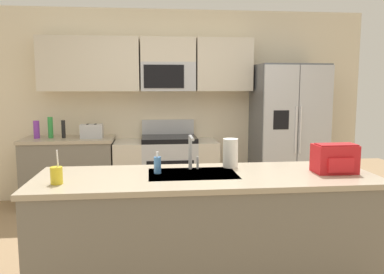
{
  "coord_description": "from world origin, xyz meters",
  "views": [
    {
      "loc": [
        -0.44,
        -3.36,
        1.58
      ],
      "look_at": [
        -0.0,
        0.6,
        1.05
      ],
      "focal_mm": 36.59,
      "sensor_mm": 36.0,
      "label": 1
    }
  ],
  "objects_px": {
    "toaster": "(92,131)",
    "bottle_green": "(50,127)",
    "refrigerator": "(288,134)",
    "bottle_purple": "(37,130)",
    "soap_dispenser": "(157,165)",
    "backpack": "(335,158)",
    "range_oven": "(166,170)",
    "pepper_mill": "(63,129)",
    "drink_cup_yellow": "(57,175)",
    "sink_faucet": "(191,149)",
    "paper_towel_roll": "(230,153)"
  },
  "relations": [
    {
      "from": "range_oven",
      "to": "soap_dispenser",
      "type": "height_order",
      "value": "range_oven"
    },
    {
      "from": "refrigerator",
      "to": "bottle_purple",
      "type": "relative_size",
      "value": 8.13
    },
    {
      "from": "soap_dispenser",
      "to": "sink_faucet",
      "type": "bearing_deg",
      "value": 20.74
    },
    {
      "from": "bottle_purple",
      "to": "drink_cup_yellow",
      "type": "bearing_deg",
      "value": -71.84
    },
    {
      "from": "range_oven",
      "to": "sink_faucet",
      "type": "distance_m",
      "value": 2.17
    },
    {
      "from": "refrigerator",
      "to": "toaster",
      "type": "height_order",
      "value": "refrigerator"
    },
    {
      "from": "refrigerator",
      "to": "toaster",
      "type": "distance_m",
      "value": 2.61
    },
    {
      "from": "paper_towel_roll",
      "to": "backpack",
      "type": "distance_m",
      "value": 0.82
    },
    {
      "from": "soap_dispenser",
      "to": "backpack",
      "type": "height_order",
      "value": "backpack"
    },
    {
      "from": "toaster",
      "to": "drink_cup_yellow",
      "type": "distance_m",
      "value": 2.38
    },
    {
      "from": "drink_cup_yellow",
      "to": "backpack",
      "type": "height_order",
      "value": "drink_cup_yellow"
    },
    {
      "from": "range_oven",
      "to": "refrigerator",
      "type": "relative_size",
      "value": 0.74
    },
    {
      "from": "pepper_mill",
      "to": "backpack",
      "type": "xyz_separation_m",
      "value": [
        2.54,
        -2.3,
        0.0
      ]
    },
    {
      "from": "bottle_purple",
      "to": "soap_dispenser",
      "type": "xyz_separation_m",
      "value": [
        1.5,
        -2.17,
        -0.05
      ]
    },
    {
      "from": "pepper_mill",
      "to": "bottle_purple",
      "type": "height_order",
      "value": "pepper_mill"
    },
    {
      "from": "pepper_mill",
      "to": "sink_faucet",
      "type": "xyz_separation_m",
      "value": [
        1.44,
        -2.07,
        0.05
      ]
    },
    {
      "from": "range_oven",
      "to": "toaster",
      "type": "height_order",
      "value": "range_oven"
    },
    {
      "from": "refrigerator",
      "to": "sink_faucet",
      "type": "relative_size",
      "value": 6.56
    },
    {
      "from": "range_oven",
      "to": "backpack",
      "type": "height_order",
      "value": "backpack"
    },
    {
      "from": "backpack",
      "to": "pepper_mill",
      "type": "bearing_deg",
      "value": 137.87
    },
    {
      "from": "sink_faucet",
      "to": "toaster",
      "type": "bearing_deg",
      "value": 118.03
    },
    {
      "from": "sink_faucet",
      "to": "pepper_mill",
      "type": "bearing_deg",
      "value": 124.81
    },
    {
      "from": "range_oven",
      "to": "refrigerator",
      "type": "xyz_separation_m",
      "value": [
        1.65,
        -0.07,
        0.48
      ]
    },
    {
      "from": "refrigerator",
      "to": "soap_dispenser",
      "type": "relative_size",
      "value": 10.88
    },
    {
      "from": "bottle_purple",
      "to": "range_oven",
      "type": "bearing_deg",
      "value": 0.17
    },
    {
      "from": "refrigerator",
      "to": "bottle_green",
      "type": "bearing_deg",
      "value": 178.39
    },
    {
      "from": "bottle_purple",
      "to": "backpack",
      "type": "distance_m",
      "value": 3.68
    },
    {
      "from": "soap_dispenser",
      "to": "pepper_mill",
      "type": "bearing_deg",
      "value": 118.14
    },
    {
      "from": "pepper_mill",
      "to": "soap_dispenser",
      "type": "xyz_separation_m",
      "value": [
        1.16,
        -2.18,
        -0.05
      ]
    },
    {
      "from": "bottle_purple",
      "to": "sink_faucet",
      "type": "xyz_separation_m",
      "value": [
        1.77,
        -2.07,
        0.05
      ]
    },
    {
      "from": "refrigerator",
      "to": "pepper_mill",
      "type": "relative_size",
      "value": 8.07
    },
    {
      "from": "soap_dispenser",
      "to": "refrigerator",
      "type": "bearing_deg",
      "value": 49.38
    },
    {
      "from": "sink_faucet",
      "to": "soap_dispenser",
      "type": "xyz_separation_m",
      "value": [
        -0.28,
        -0.1,
        -0.1
      ]
    },
    {
      "from": "pepper_mill",
      "to": "paper_towel_roll",
      "type": "relative_size",
      "value": 0.95
    },
    {
      "from": "bottle_green",
      "to": "bottle_purple",
      "type": "height_order",
      "value": "bottle_green"
    },
    {
      "from": "soap_dispenser",
      "to": "drink_cup_yellow",
      "type": "bearing_deg",
      "value": -160.17
    },
    {
      "from": "drink_cup_yellow",
      "to": "soap_dispenser",
      "type": "bearing_deg",
      "value": 19.83
    },
    {
      "from": "sink_faucet",
      "to": "drink_cup_yellow",
      "type": "xyz_separation_m",
      "value": [
        -0.98,
        -0.36,
        -0.11
      ]
    },
    {
      "from": "toaster",
      "to": "bottle_green",
      "type": "bearing_deg",
      "value": 172.63
    },
    {
      "from": "paper_towel_roll",
      "to": "bottle_purple",
      "type": "bearing_deg",
      "value": 136.39
    },
    {
      "from": "sink_faucet",
      "to": "backpack",
      "type": "xyz_separation_m",
      "value": [
        1.1,
        -0.23,
        -0.05
      ]
    },
    {
      "from": "bottle_green",
      "to": "drink_cup_yellow",
      "type": "distance_m",
      "value": 2.53
    },
    {
      "from": "refrigerator",
      "to": "toaster",
      "type": "bearing_deg",
      "value": 179.57
    },
    {
      "from": "bottle_purple",
      "to": "soap_dispenser",
      "type": "height_order",
      "value": "bottle_purple"
    },
    {
      "from": "bottle_green",
      "to": "sink_faucet",
      "type": "distance_m",
      "value": 2.63
    },
    {
      "from": "sink_faucet",
      "to": "soap_dispenser",
      "type": "bearing_deg",
      "value": -159.26
    },
    {
      "from": "toaster",
      "to": "bottle_green",
      "type": "height_order",
      "value": "bottle_green"
    },
    {
      "from": "drink_cup_yellow",
      "to": "backpack",
      "type": "relative_size",
      "value": 0.75
    },
    {
      "from": "refrigerator",
      "to": "soap_dispenser",
      "type": "height_order",
      "value": "refrigerator"
    },
    {
      "from": "range_oven",
      "to": "bottle_green",
      "type": "xyz_separation_m",
      "value": [
        -1.49,
        0.02,
        0.59
      ]
    }
  ]
}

